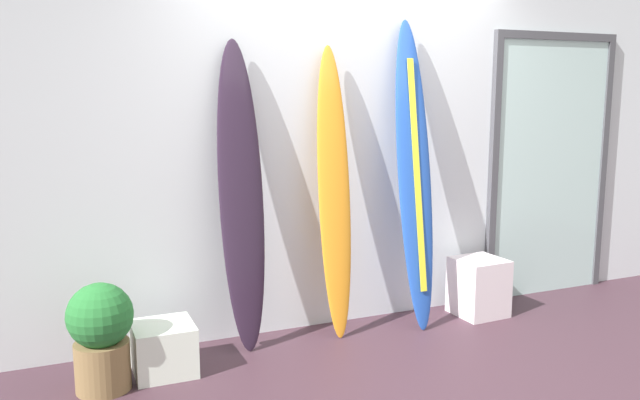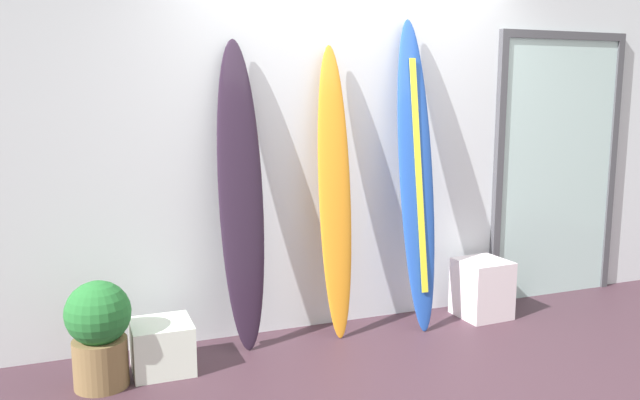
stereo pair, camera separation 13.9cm
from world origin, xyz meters
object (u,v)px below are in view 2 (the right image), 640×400
potted_plant (99,330)px  surfboard_sunset (335,193)px  display_block_center (482,288)px  glass_door (557,163)px  display_block_left (162,346)px  surfboard_cobalt (416,176)px  surfboard_charcoal (241,198)px

potted_plant → surfboard_sunset: bearing=10.6°
display_block_center → glass_door: size_ratio=0.20×
glass_door → potted_plant: (-3.54, -0.45, -0.76)m
surfboard_sunset → potted_plant: bearing=-169.4°
display_block_left → potted_plant: 0.41m
surfboard_sunset → surfboard_cobalt: 0.60m
surfboard_sunset → display_block_left: bearing=-170.6°
display_block_left → display_block_center: bearing=2.6°
surfboard_cobalt → display_block_center: bearing=-4.2°
surfboard_sunset → display_block_left: (-1.20, -0.20, -0.83)m
surfboard_cobalt → potted_plant: (-2.14, -0.24, -0.74)m
surfboard_charcoal → display_block_center: bearing=-3.3°
surfboard_sunset → potted_plant: 1.70m
display_block_left → glass_door: 3.35m
display_block_left → glass_door: bearing=6.5°
display_block_center → potted_plant: size_ratio=0.69×
display_block_left → display_block_center: 2.35m
surfboard_charcoal → potted_plant: 1.16m
surfboard_sunset → display_block_left: 1.47m
display_block_left → potted_plant: potted_plant is taller
display_block_center → potted_plant: potted_plant is taller
surfboard_sunset → display_block_center: surfboard_sunset is taller
surfboard_cobalt → display_block_center: size_ratio=5.04×
surfboard_sunset → surfboard_cobalt: size_ratio=0.91×
surfboard_cobalt → potted_plant: 2.28m
display_block_left → surfboard_charcoal: bearing=20.9°
surfboard_sunset → surfboard_cobalt: bearing=-4.7°
surfboard_cobalt → display_block_left: bearing=-175.3°
potted_plant → glass_door: bearing=7.3°
surfboard_charcoal → surfboard_sunset: (0.64, -0.01, -0.00)m
potted_plant → display_block_center: bearing=4.2°
surfboard_sunset → display_block_center: bearing=-4.5°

